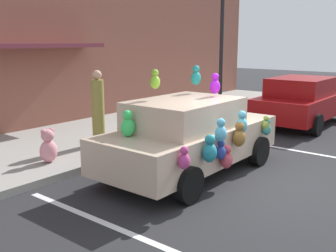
{
  "coord_description": "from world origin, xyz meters",
  "views": [
    {
      "loc": [
        -6.56,
        -3.15,
        2.65
      ],
      "look_at": [
        -0.21,
        1.92,
        0.9
      ],
      "focal_mm": 41.88,
      "sensor_mm": 36.0,
      "label": 1
    }
  ],
  "objects": [
    {
      "name": "ground_plane",
      "position": [
        0.0,
        0.0,
        0.0
      ],
      "size": [
        60.0,
        60.0,
        0.0
      ],
      "primitive_type": "plane",
      "color": "#262628"
    },
    {
      "name": "parked_sedan_behind",
      "position": [
        5.92,
        1.27,
        0.79
      ],
      "size": [
        4.26,
        2.04,
        1.54
      ],
      "color": "maroon",
      "rests_on": "ground"
    },
    {
      "name": "teddy_bear_on_sidewalk",
      "position": [
        -1.91,
        3.79,
        0.49
      ],
      "size": [
        0.38,
        0.32,
        0.73
      ],
      "color": "pink",
      "rests_on": "sidewalk"
    },
    {
      "name": "plush_covered_car",
      "position": [
        -0.26,
        1.3,
        0.81
      ],
      "size": [
        4.25,
        2.11,
        2.15
      ],
      "color": "#CAB097",
      "rests_on": "ground"
    },
    {
      "name": "street_lamp_post",
      "position": [
        4.52,
        3.5,
        2.7
      ],
      "size": [
        0.28,
        0.28,
        4.21
      ],
      "color": "black",
      "rests_on": "sidewalk"
    },
    {
      "name": "parking_stripe_rear",
      "position": [
        -2.93,
        1.0,
        0.0
      ],
      "size": [
        0.12,
        3.6,
        0.01
      ],
      "primitive_type": "cube",
      "color": "silver",
      "rests_on": "ground"
    },
    {
      "name": "parking_stripe_front",
      "position": [
        2.76,
        1.0,
        0.0
      ],
      "size": [
        0.12,
        3.6,
        0.01
      ],
      "primitive_type": "cube",
      "color": "silver",
      "rests_on": "ground"
    },
    {
      "name": "pedestrian_near_shopfront",
      "position": [
        -0.23,
        4.1,
        1.03
      ],
      "size": [
        0.31,
        0.31,
        1.84
      ],
      "color": "olive",
      "rests_on": "sidewalk"
    },
    {
      "name": "sidewalk",
      "position": [
        0.0,
        5.0,
        0.07
      ],
      "size": [
        24.0,
        4.0,
        0.15
      ],
      "primitive_type": "cube",
      "color": "gray",
      "rests_on": "ground"
    },
    {
      "name": "storefront_building",
      "position": [
        0.0,
        7.14,
        3.19
      ],
      "size": [
        24.0,
        1.25,
        6.4
      ],
      "color": "brown",
      "rests_on": "ground"
    }
  ]
}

